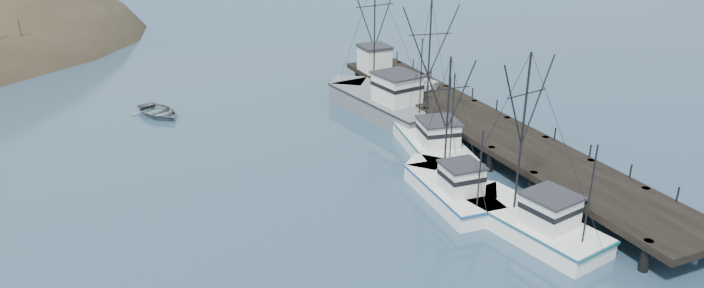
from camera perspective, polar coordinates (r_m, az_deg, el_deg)
name	(u,v)px	position (r m, az deg, el deg)	size (l,w,h in m)	color
ground	(437,280)	(36.44, 7.69, -12.18)	(400.00, 400.00, 0.00)	navy
pier	(482,125)	(54.58, 11.72, 1.71)	(6.00, 44.00, 2.00)	black
trawler_near	(526,220)	(41.85, 15.58, -6.65)	(5.64, 11.90, 11.90)	white
trawler_mid	(450,188)	(44.88, 8.87, -3.98)	(4.05, 10.43, 10.44)	white
trawler_far	(430,141)	(52.81, 7.11, 0.29)	(6.01, 12.68, 12.70)	white
work_vessel	(383,102)	(60.76, 2.82, 3.84)	(6.74, 16.17, 13.39)	slate
pier_shed	(374,58)	(68.09, 2.05, 7.83)	(3.00, 3.20, 2.80)	silver
pickup_truck	(418,84)	(61.59, 6.00, 5.43)	(2.28, 4.95, 1.37)	white
motorboat	(159,116)	(63.43, -17.17, 2.48)	(3.98, 5.57, 1.15)	slate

